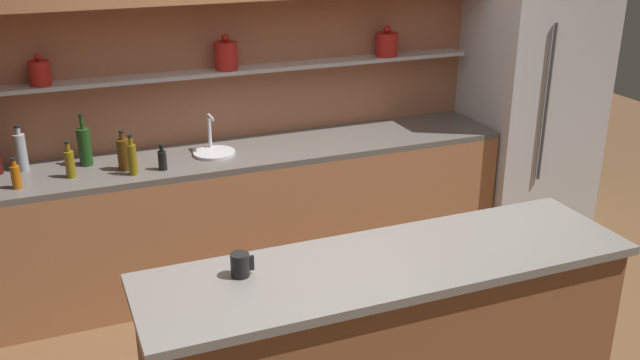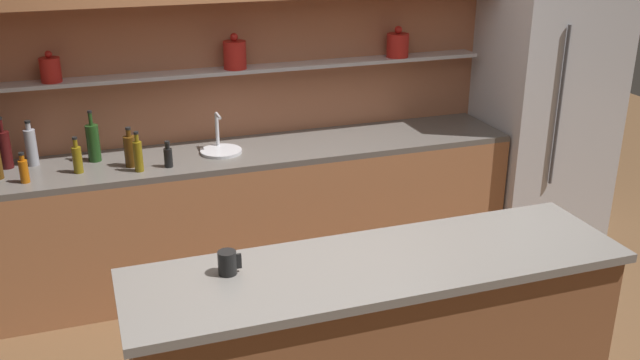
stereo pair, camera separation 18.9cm
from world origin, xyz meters
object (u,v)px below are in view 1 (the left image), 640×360
at_px(bottle_sauce_0, 162,159).
at_px(bottle_spirit_1, 21,151).
at_px(refrigerator, 531,103).
at_px(bottle_oil_8, 132,158).
at_px(sink_fixture, 214,150).
at_px(coffee_mug, 240,265).
at_px(bottle_spirit_4, 123,154).
at_px(bottle_oil_7, 70,163).
at_px(bottle_wine_5, 85,146).
at_px(bottle_sauce_6, 16,176).

distance_m(bottle_sauce_0, bottle_spirit_1, 0.85).
relative_size(refrigerator, bottle_oil_8, 8.16).
distance_m(sink_fixture, coffee_mug, 1.83).
distance_m(bottle_spirit_4, bottle_oil_7, 0.31).
distance_m(bottle_oil_7, bottle_oil_8, 0.36).
xyz_separation_m(bottle_wine_5, bottle_oil_7, (-0.10, -0.19, -0.03)).
relative_size(bottle_sauce_6, bottle_oil_8, 0.73).
bearing_deg(bottle_oil_8, bottle_sauce_0, 5.80).
bearing_deg(bottle_oil_7, sink_fixture, 5.57).
bearing_deg(bottle_oil_8, refrigerator, 2.55).
bearing_deg(bottle_spirit_1, coffee_mug, -67.23).
distance_m(bottle_wine_5, coffee_mug, 1.95).
xyz_separation_m(bottle_spirit_1, coffee_mug, (0.82, -1.94, 0.03)).
bearing_deg(coffee_mug, bottle_spirit_4, 97.98).
relative_size(bottle_sauce_0, bottle_sauce_6, 0.91).
bearing_deg(refrigerator, bottle_wine_5, 177.36).
height_order(bottle_sauce_0, bottle_sauce_6, bottle_sauce_6).
height_order(bottle_spirit_1, bottle_wine_5, bottle_wine_5).
xyz_separation_m(bottle_wine_5, bottle_oil_8, (0.25, -0.28, -0.02)).
distance_m(refrigerator, coffee_mug, 3.29).
xyz_separation_m(refrigerator, bottle_oil_7, (-3.34, -0.04, -0.01)).
relative_size(bottle_spirit_1, bottle_spirit_4, 1.14).
xyz_separation_m(bottle_oil_7, bottle_oil_8, (0.35, -0.10, 0.01)).
xyz_separation_m(sink_fixture, coffee_mug, (-0.34, -1.80, 0.12)).
distance_m(bottle_spirit_1, bottle_sauce_6, 0.31).
xyz_separation_m(sink_fixture, bottle_oil_7, (-0.89, -0.09, 0.06)).
relative_size(sink_fixture, bottle_oil_7, 1.20).
distance_m(bottle_sauce_6, bottle_oil_8, 0.65).
relative_size(bottle_sauce_0, bottle_spirit_4, 0.66).
xyz_separation_m(sink_fixture, bottle_spirit_4, (-0.58, -0.08, 0.08)).
xyz_separation_m(bottle_spirit_4, bottle_sauce_6, (-0.61, -0.08, -0.03)).
distance_m(bottle_sauce_0, bottle_wine_5, 0.50).
xyz_separation_m(sink_fixture, bottle_oil_8, (-0.54, -0.18, 0.08)).
relative_size(bottle_spirit_4, coffee_mug, 2.49).
relative_size(refrigerator, bottle_spirit_4, 8.14).
relative_size(bottle_wine_5, bottle_oil_8, 1.31).
bearing_deg(bottle_oil_8, bottle_spirit_1, 151.85).
relative_size(refrigerator, sink_fixture, 7.58).
xyz_separation_m(sink_fixture, bottle_sauce_6, (-1.19, -0.15, 0.05)).
bearing_deg(bottle_wine_5, coffee_mug, -76.67).
bearing_deg(bottle_wine_5, bottle_sauce_6, -147.81).
height_order(sink_fixture, bottle_spirit_1, bottle_spirit_1).
bearing_deg(bottle_wine_5, bottle_oil_8, -48.90).
relative_size(bottle_sauce_6, coffee_mug, 1.82).
bearing_deg(bottle_oil_7, bottle_spirit_4, 1.56).
distance_m(sink_fixture, bottle_oil_7, 0.90).
height_order(bottle_sauce_0, coffee_mug, coffee_mug).
bearing_deg(bottle_oil_7, bottle_spirit_1, 138.47).
distance_m(bottle_sauce_0, coffee_mug, 1.64).
xyz_separation_m(refrigerator, bottle_sauce_6, (-3.64, -0.11, -0.03)).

